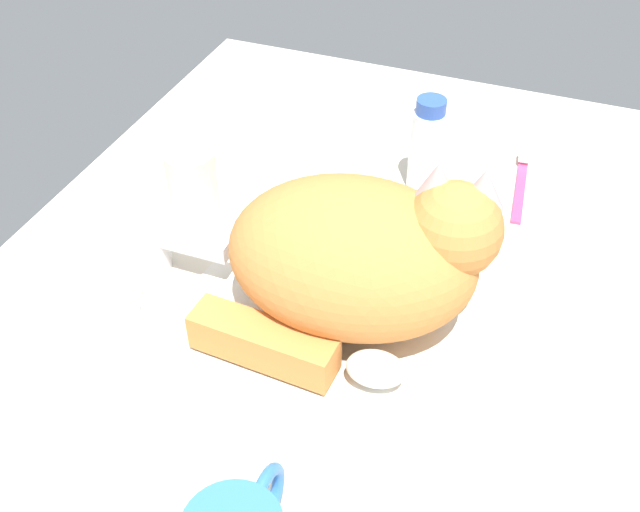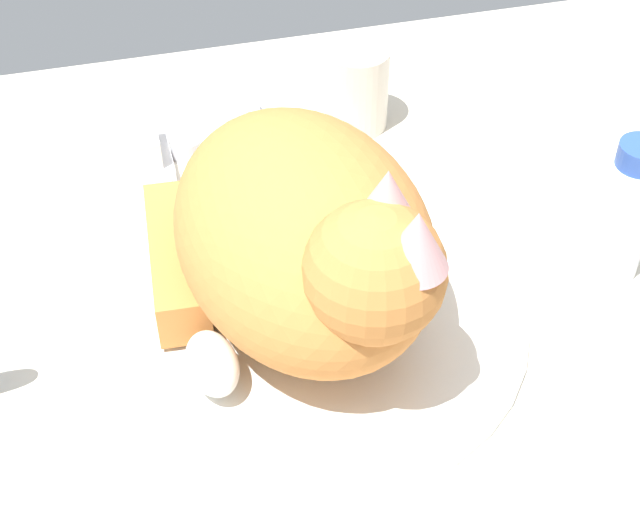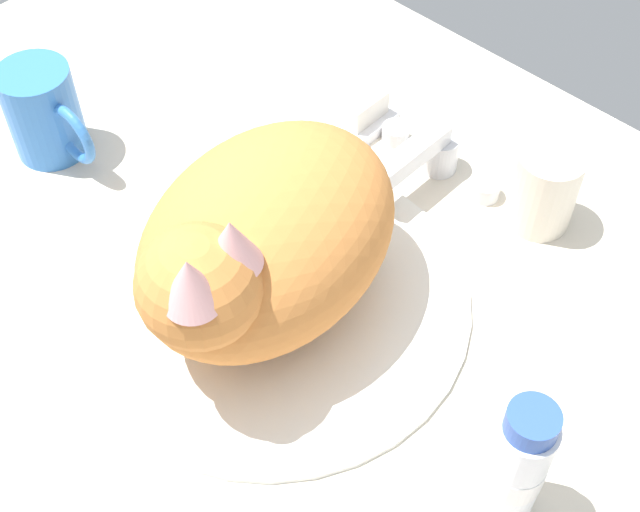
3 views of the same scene
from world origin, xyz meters
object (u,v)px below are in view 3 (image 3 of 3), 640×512
Objects in this scene: cat at (259,242)px; toothpaste_bottle at (517,463)px; rinse_cup at (544,189)px; faucet at (431,155)px; coffee_mug at (45,113)px; soap_bar at (348,98)px.

toothpaste_bottle is (25.27, 0.10, -3.09)cm from cat.
toothpaste_bottle reaches higher than rinse_cup.
rinse_cup is at bearing 12.47° from faucet.
coffee_mug is 1.42× the size of rinse_cup.
coffee_mug is 0.93× the size of toothpaste_bottle.
cat is 29.83cm from coffee_mug.
coffee_mug is at bearing -178.52° from cat.
coffee_mug is at bearing -141.86° from faucet.
soap_bar is 43.64cm from toothpaste_bottle.
soap_bar is at bearing 116.65° from cat.
faucet is 0.52× the size of cat.
coffee_mug is at bearing -126.79° from soap_bar.
rinse_cup is (10.97, 24.84, -4.79)cm from cat.
faucet is 1.74× the size of rinse_cup.
cat reaches higher than soap_bar.
rinse_cup is 28.63cm from toothpaste_bottle.
toothpaste_bottle is (14.31, -24.74, 1.69)cm from rinse_cup.
soap_bar is at bearing -175.80° from rinse_cup.
coffee_mug is 47.93cm from rinse_cup.
coffee_mug is (-29.54, -0.76, -4.06)cm from cat.
faucet is at bearing 90.09° from cat.
rinse_cup is at bearing 4.20° from soap_bar.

